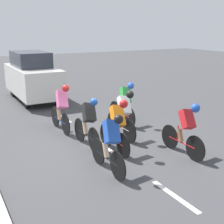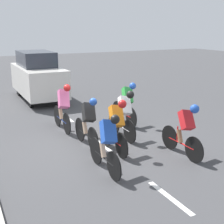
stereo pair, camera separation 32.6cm
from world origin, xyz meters
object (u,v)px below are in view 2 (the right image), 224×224
Objects in this scene: cyclist_orange at (116,125)px; cyclist_blue at (107,142)px; cyclist_pink at (63,106)px; cyclist_green at (126,102)px; cyclist_white at (124,113)px; support_car at (38,76)px; cyclist_red at (185,129)px; cyclist_black at (88,121)px.

cyclist_orange is 0.98× the size of cyclist_blue.
cyclist_green is at bearing 171.78° from cyclist_pink.
support_car is (0.99, -6.42, 0.30)m from cyclist_white.
cyclist_orange is at bearing -34.41° from cyclist_red.
support_car is (1.77, -5.19, 0.31)m from cyclist_green.
cyclist_green is (-2.01, -1.38, 0.03)m from cyclist_black.
cyclist_red is at bearing 138.88° from cyclist_black.
support_car reaches higher than cyclist_orange.
support_car is at bearing -92.07° from cyclist_black.
cyclist_green is at bearing 108.81° from support_car.
cyclist_white is at bearing -172.94° from cyclist_black.
cyclist_pink is 4.90m from support_car.
cyclist_orange is 0.39× the size of support_car.
cyclist_green is 0.41× the size of support_car.
support_car reaches higher than cyclist_red.
cyclist_orange is at bearing 124.95° from cyclist_black.
support_car is at bearing -81.20° from cyclist_white.
cyclist_green is (-2.22, -3.06, 0.03)m from cyclist_blue.
cyclist_orange reaches higher than cyclist_blue.
cyclist_black reaches higher than cyclist_red.
cyclist_blue is (0.72, 0.97, -0.04)m from cyclist_orange.
cyclist_black is 1.01× the size of cyclist_red.
cyclist_blue is (1.45, 1.84, -0.04)m from cyclist_white.
cyclist_blue is 0.98× the size of cyclist_black.
cyclist_orange is 1.20m from cyclist_blue.
cyclist_orange is 7.30m from support_car.
cyclist_black is 1.70m from cyclist_pink.
cyclist_red is (-2.21, 0.05, 0.01)m from cyclist_blue.
cyclist_pink is 2.18m from cyclist_green.
cyclist_black is at bearing -41.12° from cyclist_red.
cyclist_pink reaches higher than cyclist_orange.
cyclist_white is at bearing -129.98° from cyclist_orange.
support_car is at bearing -71.19° from cyclist_green.
cyclist_black is 1.00× the size of cyclist_pink.
support_car is at bearing -78.09° from cyclist_red.
cyclist_black is 2.64m from cyclist_red.
cyclist_orange is 0.96× the size of cyclist_black.
cyclist_red is at bearing 101.91° from support_car.
cyclist_black is at bearing 87.93° from support_car.
cyclist_blue is 0.97× the size of cyclist_green.
cyclist_white is 6.51m from support_car.
cyclist_orange is 0.95× the size of cyclist_green.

